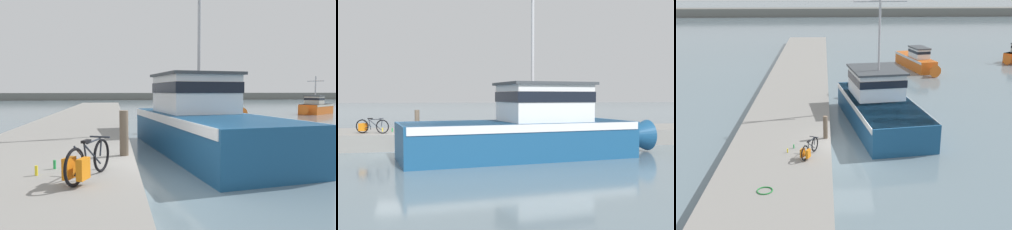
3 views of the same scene
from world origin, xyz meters
TOP-DOWN VIEW (x-y plane):
  - ground_plane at (0.00, 0.00)m, footprint 320.00×320.00m
  - dock_pier at (-3.45, 0.00)m, footprint 5.02×80.00m
  - fishing_boat_main at (2.15, 5.46)m, footprint 5.00×12.16m
  - bicycle_touring at (-2.00, -1.74)m, footprint 0.84×1.69m
  - mooring_post at (-1.20, 0.63)m, footprint 0.23×0.23m
  - water_bottle_by_bike at (-2.75, -0.66)m, footprint 0.06×0.06m
  - water_bottle_on_curb at (-3.02, -1.18)m, footprint 0.06×0.06m

SIDE VIEW (x-z plane):
  - ground_plane at x=0.00m, z-range 0.00..0.00m
  - dock_pier at x=-3.45m, z-range 0.00..0.83m
  - water_bottle_by_bike at x=-2.75m, z-range 0.83..1.03m
  - water_bottle_on_curb at x=-3.02m, z-range 0.83..1.04m
  - bicycle_touring at x=-2.00m, z-range 0.80..1.58m
  - fishing_boat_main at x=2.15m, z-range -3.13..5.69m
  - mooring_post at x=-1.20m, z-range 0.83..2.03m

